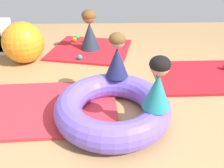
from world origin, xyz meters
TOP-DOWN VIEW (x-y plane):
  - ground_plane at (0.00, 0.00)m, footprint 8.00×8.00m
  - gym_mat_front at (-0.94, 0.29)m, footprint 1.81×1.20m
  - gym_mat_near_right at (1.43, 1.01)m, footprint 1.73×1.05m
  - gym_mat_far_left at (-0.46, 2.13)m, footprint 1.62×1.52m
  - inflatable_cushion at (-0.11, 0.08)m, footprint 1.27×1.27m
  - child_in_teal at (0.31, -0.13)m, footprint 0.31×0.31m
  - child_in_navy at (-0.05, 0.54)m, footprint 0.28×0.28m
  - adult_seated at (-0.46, 2.13)m, footprint 0.40×0.40m
  - play_ball_orange at (-0.80, 2.52)m, footprint 0.10×0.10m
  - play_ball_green at (-0.76, 2.68)m, footprint 0.08×0.08m
  - play_ball_teal at (-0.61, 1.63)m, footprint 0.08×0.08m
  - play_ball_pink at (-0.39, 0.45)m, footprint 0.08×0.08m
  - play_ball_yellow at (-0.58, 2.47)m, footprint 0.09×0.09m
  - exercise_ball_large at (-1.51, 1.67)m, footprint 0.67×0.67m

SIDE VIEW (x-z plane):
  - ground_plane at x=0.00m, z-range 0.00..0.00m
  - gym_mat_front at x=-0.94m, z-range 0.00..0.04m
  - gym_mat_near_right at x=1.43m, z-range 0.00..0.04m
  - gym_mat_far_left at x=-0.46m, z-range 0.00..0.04m
  - play_ball_pink at x=-0.39m, z-range 0.04..0.12m
  - play_ball_teal at x=-0.61m, z-range 0.04..0.12m
  - play_ball_green at x=-0.76m, z-range 0.04..0.12m
  - play_ball_yellow at x=-0.58m, z-range 0.04..0.13m
  - play_ball_orange at x=-0.80m, z-range 0.04..0.14m
  - inflatable_cushion at x=-0.11m, z-range 0.00..0.30m
  - exercise_ball_large at x=-1.51m, z-range 0.00..0.67m
  - adult_seated at x=-0.46m, z-range 0.03..0.74m
  - child_in_teal at x=0.31m, z-range 0.29..0.83m
  - child_in_navy at x=-0.05m, z-range 0.29..0.83m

